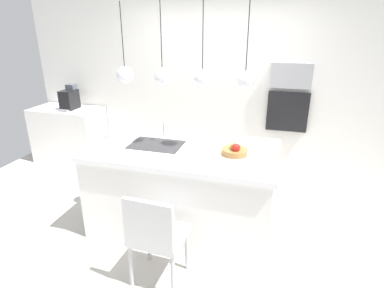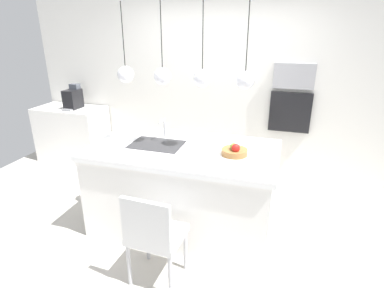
{
  "view_description": "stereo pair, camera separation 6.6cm",
  "coord_description": "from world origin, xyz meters",
  "px_view_note": "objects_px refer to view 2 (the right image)",
  "views": [
    {
      "loc": [
        0.92,
        -2.9,
        2.16
      ],
      "look_at": [
        0.1,
        0.0,
        1.01
      ],
      "focal_mm": 29.19,
      "sensor_mm": 36.0,
      "label": 1
    },
    {
      "loc": [
        0.99,
        -2.88,
        2.16
      ],
      "look_at": [
        0.1,
        0.0,
        1.01
      ],
      "focal_mm": 29.19,
      "sensor_mm": 36.0,
      "label": 2
    }
  ],
  "objects_px": {
    "microwave": "(294,76)",
    "oven": "(290,112)",
    "chair_near": "(154,234)",
    "coffee_machine": "(73,98)",
    "fruit_bowl": "(235,151)"
  },
  "relations": [
    {
      "from": "fruit_bowl",
      "to": "microwave",
      "type": "distance_m",
      "value": 1.77
    },
    {
      "from": "fruit_bowl",
      "to": "chair_near",
      "type": "xyz_separation_m",
      "value": [
        -0.52,
        -0.84,
        -0.49
      ]
    },
    {
      "from": "coffee_machine",
      "to": "microwave",
      "type": "bearing_deg",
      "value": 5.06
    },
    {
      "from": "chair_near",
      "to": "coffee_machine",
      "type": "bearing_deg",
      "value": 137.11
    },
    {
      "from": "fruit_bowl",
      "to": "coffee_machine",
      "type": "bearing_deg",
      "value": 155.1
    },
    {
      "from": "fruit_bowl",
      "to": "microwave",
      "type": "height_order",
      "value": "microwave"
    },
    {
      "from": "microwave",
      "to": "chair_near",
      "type": "relative_size",
      "value": 0.6
    },
    {
      "from": "oven",
      "to": "chair_near",
      "type": "relative_size",
      "value": 0.63
    },
    {
      "from": "oven",
      "to": "coffee_machine",
      "type": "bearing_deg",
      "value": -174.94
    },
    {
      "from": "oven",
      "to": "fruit_bowl",
      "type": "bearing_deg",
      "value": -107.15
    },
    {
      "from": "microwave",
      "to": "oven",
      "type": "height_order",
      "value": "microwave"
    },
    {
      "from": "coffee_machine",
      "to": "chair_near",
      "type": "distance_m",
      "value": 3.23
    },
    {
      "from": "oven",
      "to": "chair_near",
      "type": "height_order",
      "value": "oven"
    },
    {
      "from": "chair_near",
      "to": "oven",
      "type": "bearing_deg",
      "value": 67.49
    },
    {
      "from": "microwave",
      "to": "chair_near",
      "type": "distance_m",
      "value": 2.85
    }
  ]
}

